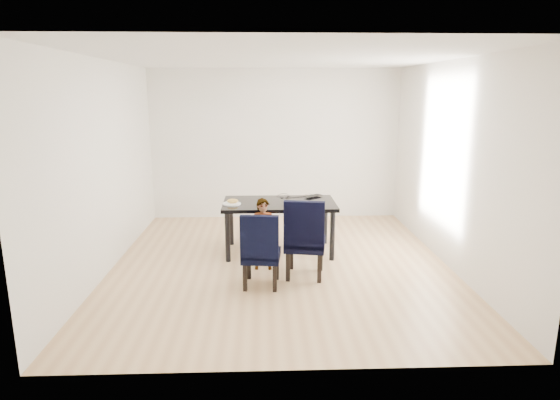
{
  "coord_description": "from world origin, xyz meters",
  "views": [
    {
      "loc": [
        -0.23,
        -6.01,
        2.29
      ],
      "look_at": [
        0.0,
        0.2,
        0.85
      ],
      "focal_mm": 30.0,
      "sensor_mm": 36.0,
      "label": 1
    }
  ],
  "objects_px": {
    "chair_left": "(261,249)",
    "child": "(264,234)",
    "plate": "(232,204)",
    "chair_right": "(305,237)",
    "laptop": "(311,196)",
    "dining_table": "(279,227)"
  },
  "relations": [
    {
      "from": "dining_table",
      "to": "chair_right",
      "type": "relative_size",
      "value": 1.57
    },
    {
      "from": "chair_right",
      "to": "laptop",
      "type": "xyz_separation_m",
      "value": [
        0.2,
        1.27,
        0.25
      ]
    },
    {
      "from": "dining_table",
      "to": "plate",
      "type": "relative_size",
      "value": 6.12
    },
    {
      "from": "chair_right",
      "to": "plate",
      "type": "relative_size",
      "value": 3.91
    },
    {
      "from": "dining_table",
      "to": "chair_left",
      "type": "relative_size",
      "value": 1.74
    },
    {
      "from": "laptop",
      "to": "dining_table",
      "type": "bearing_deg",
      "value": -3.27
    },
    {
      "from": "chair_left",
      "to": "laptop",
      "type": "height_order",
      "value": "chair_left"
    },
    {
      "from": "dining_table",
      "to": "laptop",
      "type": "distance_m",
      "value": 0.72
    },
    {
      "from": "dining_table",
      "to": "plate",
      "type": "bearing_deg",
      "value": -170.79
    },
    {
      "from": "chair_left",
      "to": "child",
      "type": "distance_m",
      "value": 0.55
    },
    {
      "from": "plate",
      "to": "laptop",
      "type": "distance_m",
      "value": 1.25
    },
    {
      "from": "chair_right",
      "to": "child",
      "type": "distance_m",
      "value": 0.59
    },
    {
      "from": "chair_left",
      "to": "child",
      "type": "relative_size",
      "value": 0.97
    },
    {
      "from": "chair_left",
      "to": "plate",
      "type": "height_order",
      "value": "chair_left"
    },
    {
      "from": "chair_left",
      "to": "laptop",
      "type": "relative_size",
      "value": 3.16
    },
    {
      "from": "chair_left",
      "to": "chair_right",
      "type": "height_order",
      "value": "chair_right"
    },
    {
      "from": "dining_table",
      "to": "child",
      "type": "height_order",
      "value": "child"
    },
    {
      "from": "dining_table",
      "to": "laptop",
      "type": "relative_size",
      "value": 5.49
    },
    {
      "from": "child",
      "to": "laptop",
      "type": "xyz_separation_m",
      "value": [
        0.72,
        1.0,
        0.29
      ]
    },
    {
      "from": "child",
      "to": "laptop",
      "type": "height_order",
      "value": "child"
    },
    {
      "from": "laptop",
      "to": "chair_left",
      "type": "bearing_deg",
      "value": 25.57
    },
    {
      "from": "plate",
      "to": "child",
      "type": "bearing_deg",
      "value": -50.69
    }
  ]
}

